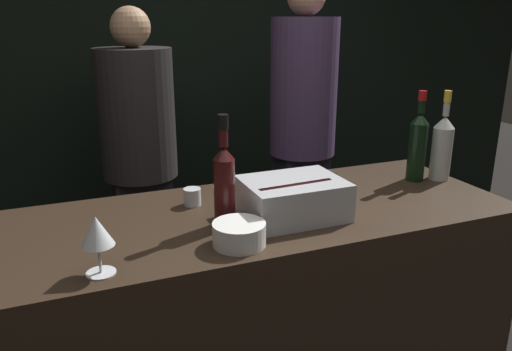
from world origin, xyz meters
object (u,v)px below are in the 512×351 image
at_px(rose_wine_bottle, 442,146).
at_px(red_wine_bottle_burgundy, 418,144).
at_px(ice_bin_with_bottles, 293,197).
at_px(bowl_white, 239,233).
at_px(person_blond_tee, 303,125).
at_px(person_in_hoodie, 139,148).
at_px(wine_glass, 97,233).
at_px(candle_votive, 192,197).
at_px(red_wine_bottle_black_foil, 224,181).

relative_size(rose_wine_bottle, red_wine_bottle_burgundy, 1.00).
bearing_deg(ice_bin_with_bottles, bowl_white, -150.58).
relative_size(rose_wine_bottle, person_blond_tee, 0.20).
bearing_deg(ice_bin_with_bottles, person_blond_tee, 61.47).
height_order(rose_wine_bottle, person_blond_tee, person_blond_tee).
relative_size(ice_bin_with_bottles, red_wine_bottle_burgundy, 0.94).
xyz_separation_m(ice_bin_with_bottles, person_in_hoodie, (-0.30, 1.32, -0.12)).
distance_m(red_wine_bottle_burgundy, person_in_hoodie, 1.51).
distance_m(rose_wine_bottle, person_blond_tee, 0.99).
distance_m(wine_glass, red_wine_bottle_burgundy, 1.34).
xyz_separation_m(bowl_white, candle_votive, (-0.04, 0.37, -0.01)).
height_order(bowl_white, wine_glass, wine_glass).
xyz_separation_m(candle_votive, person_blond_tee, (0.90, 0.88, 0.02)).
bearing_deg(wine_glass, ice_bin_with_bottles, 14.49).
relative_size(candle_votive, person_blond_tee, 0.03).
bearing_deg(red_wine_bottle_black_foil, rose_wine_bottle, 7.30).
bearing_deg(red_wine_bottle_burgundy, bowl_white, -160.96).
distance_m(bowl_white, person_in_hoodie, 1.47).
bearing_deg(ice_bin_with_bottles, red_wine_bottle_burgundy, 14.64).
distance_m(bowl_white, rose_wine_bottle, 1.04).
relative_size(bowl_white, red_wine_bottle_burgundy, 0.43).
xyz_separation_m(ice_bin_with_bottles, rose_wine_bottle, (0.75, 0.14, 0.07)).
bearing_deg(candle_votive, wine_glass, -131.77).
relative_size(ice_bin_with_bottles, red_wine_bottle_black_foil, 0.95).
xyz_separation_m(bowl_white, red_wine_bottle_burgundy, (0.89, 0.31, 0.12)).
xyz_separation_m(ice_bin_with_bottles, bowl_white, (-0.25, -0.14, -0.03)).
xyz_separation_m(red_wine_bottle_burgundy, person_blond_tee, (-0.04, 0.95, -0.10)).
height_order(red_wine_bottle_black_foil, person_in_hoodie, person_in_hoodie).
height_order(ice_bin_with_bottles, wine_glass, wine_glass).
bearing_deg(ice_bin_with_bottles, wine_glass, -165.51).
xyz_separation_m(wine_glass, rose_wine_bottle, (1.40, 0.31, 0.03)).
relative_size(ice_bin_with_bottles, candle_votive, 5.57).
bearing_deg(red_wine_bottle_black_foil, person_in_hoodie, 92.83).
xyz_separation_m(wine_glass, person_in_hoodie, (0.34, 1.49, -0.17)).
bearing_deg(bowl_white, wine_glass, -175.97).
bearing_deg(bowl_white, rose_wine_bottle, 15.77).
bearing_deg(rose_wine_bottle, wine_glass, -167.51).
distance_m(person_in_hoodie, person_blond_tee, 0.94).
bearing_deg(rose_wine_bottle, ice_bin_with_bottles, -169.27).
bearing_deg(rose_wine_bottle, candle_votive, 174.92).
xyz_separation_m(ice_bin_with_bottles, wine_glass, (-0.65, -0.17, 0.05)).
distance_m(candle_votive, red_wine_bottle_burgundy, 0.94).
bearing_deg(red_wine_bottle_burgundy, wine_glass, -165.43).
distance_m(ice_bin_with_bottles, rose_wine_bottle, 0.76).
bearing_deg(ice_bin_with_bottles, red_wine_bottle_black_foil, 176.33).
distance_m(candle_votive, rose_wine_bottle, 1.05).
distance_m(wine_glass, person_blond_tee, 1.80).
height_order(candle_votive, person_blond_tee, person_blond_tee).
bearing_deg(wine_glass, person_in_hoodie, 77.01).
bearing_deg(person_in_hoodie, red_wine_bottle_black_foil, -136.84).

